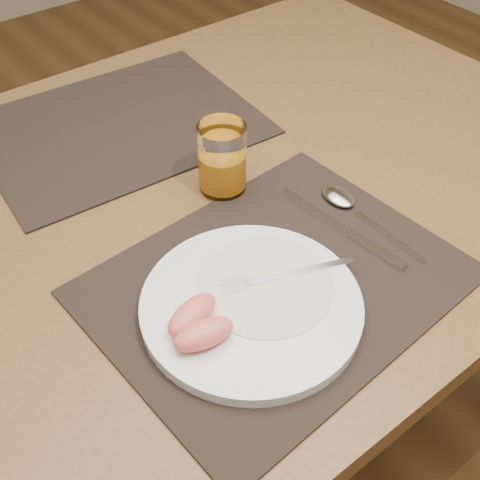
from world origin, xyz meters
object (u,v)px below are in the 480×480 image
at_px(placemat_far, 119,125).
at_px(spoon, 345,202).
at_px(fork, 276,276).
at_px(plate, 251,305).
at_px(table, 185,236).
at_px(knife, 350,233).
at_px(juice_glass, 222,161).
at_px(placemat_near, 276,282).

bearing_deg(placemat_far, spoon, -68.07).
xyz_separation_m(fork, spoon, (0.18, 0.06, -0.01)).
height_order(placemat_far, plate, plate).
bearing_deg(plate, table, 76.82).
height_order(knife, juice_glass, juice_glass).
bearing_deg(knife, table, 121.87).
bearing_deg(plate, juice_glass, 61.71).
xyz_separation_m(plate, spoon, (0.23, 0.07, -0.00)).
distance_m(table, juice_glass, 0.15).
distance_m(placemat_far, fork, 0.45).
bearing_deg(table, plate, -103.18).
relative_size(knife, juice_glass, 2.08).
bearing_deg(spoon, knife, -128.64).
xyz_separation_m(table, knife, (0.13, -0.22, 0.09)).
height_order(plate, knife, plate).
distance_m(placemat_near, fork, 0.02).
relative_size(table, placemat_far, 3.11).
height_order(plate, fork, fork).
distance_m(knife, juice_glass, 0.21).
bearing_deg(placemat_far, juice_glass, -80.55).
distance_m(plate, knife, 0.19).
bearing_deg(knife, spoon, 51.36).
bearing_deg(juice_glass, placemat_near, -107.04).
relative_size(placemat_near, juice_glass, 4.24).
bearing_deg(fork, plate, -167.28).
distance_m(table, spoon, 0.26).
xyz_separation_m(plate, juice_glass, (0.11, 0.21, 0.04)).
height_order(table, juice_glass, juice_glass).
bearing_deg(spoon, plate, -163.14).
bearing_deg(juice_glass, table, 157.44).
bearing_deg(spoon, table, 136.13).
height_order(placemat_near, juice_glass, juice_glass).
distance_m(fork, spoon, 0.19).
height_order(fork, spoon, fork).
xyz_separation_m(knife, juice_glass, (-0.08, 0.19, 0.04)).
bearing_deg(placemat_far, fork, -93.26).
xyz_separation_m(placemat_far, knife, (0.12, -0.44, 0.00)).
relative_size(placemat_near, plate, 1.67).
bearing_deg(placemat_far, placemat_near, -92.50).
relative_size(plate, spoon, 1.41).
distance_m(table, fork, 0.25).
distance_m(placemat_far, knife, 0.45).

